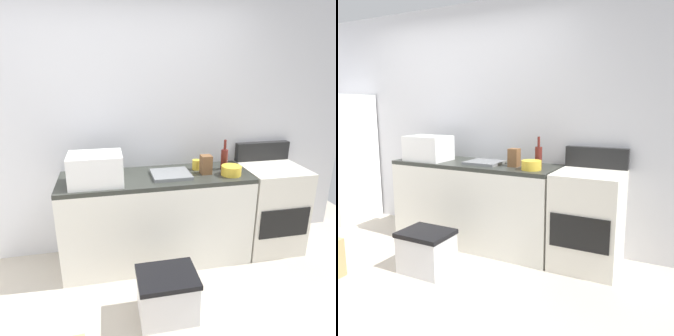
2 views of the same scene
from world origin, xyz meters
TOP-DOWN VIEW (x-y plane):
  - wall_back at (0.00, 1.55)m, footprint 5.00×0.10m
  - kitchen_counter at (0.30, 1.20)m, footprint 1.80×0.60m
  - stove_oven at (1.52, 1.21)m, footprint 0.60×0.61m
  - microwave at (-0.25, 1.10)m, footprint 0.46×0.34m
  - sink_basin at (0.44, 1.16)m, footprint 0.36×0.32m
  - wine_bottle at (1.00, 1.25)m, footprint 0.07×0.07m
  - coffee_mug at (0.72, 1.29)m, footprint 0.08×0.08m
  - knife_block at (0.78, 1.16)m, footprint 0.10×0.10m
  - mixing_bowl at (1.00, 1.07)m, footprint 0.19×0.19m
  - storage_bin at (0.25, 0.43)m, footprint 0.46×0.36m

SIDE VIEW (x-z plane):
  - storage_bin at x=0.25m, z-range 0.00..0.38m
  - kitchen_counter at x=0.30m, z-range 0.00..0.90m
  - stove_oven at x=1.52m, z-range -0.08..1.02m
  - sink_basin at x=0.44m, z-range 0.90..0.93m
  - mixing_bowl at x=1.00m, z-range 0.90..0.99m
  - coffee_mug at x=0.72m, z-range 0.90..1.00m
  - knife_block at x=0.78m, z-range 0.90..1.08m
  - wine_bottle at x=1.00m, z-range 0.86..1.16m
  - microwave at x=-0.25m, z-range 0.90..1.17m
  - wall_back at x=0.00m, z-range 0.00..2.60m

